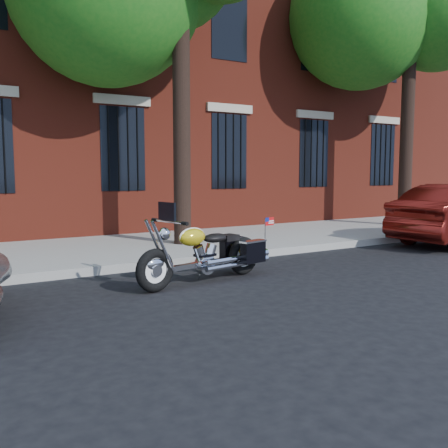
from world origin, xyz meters
TOP-DOWN VIEW (x-y plane):
  - ground at (0.00, 0.00)m, footprint 120.00×120.00m
  - curb at (0.00, 1.38)m, footprint 40.00×0.16m
  - sidewalk at (0.00, 3.26)m, footprint 40.00×3.60m
  - building at (0.00, 10.06)m, footprint 26.00×10.08m
  - tree_right at (7.42, 2.96)m, footprint 4.12×3.92m
  - motorcycle at (-0.51, -0.02)m, footprint 2.48×1.01m

SIDE VIEW (x-z plane):
  - ground at x=0.00m, z-range 0.00..0.00m
  - curb at x=0.00m, z-range 0.00..0.15m
  - sidewalk at x=0.00m, z-range 0.00..0.15m
  - motorcycle at x=-0.51m, z-range -0.20..1.04m
  - building at x=0.00m, z-range 0.00..12.00m
  - tree_right at x=7.42m, z-range 1.91..10.45m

